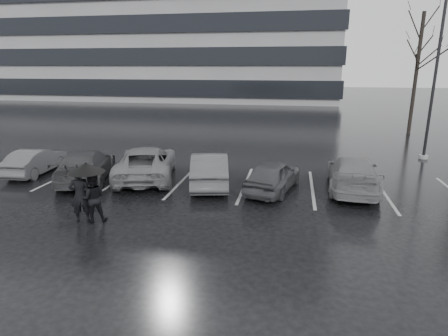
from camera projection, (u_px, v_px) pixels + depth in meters
name	position (u px, v px, depth m)	size (l,w,h in m)	color
ground	(220.00, 204.00, 13.72)	(160.00, 160.00, 0.00)	black
office_building	(142.00, 4.00, 59.27)	(61.00, 26.00, 29.00)	gray
car_main	(273.00, 176.00, 15.03)	(1.50, 3.73, 1.27)	black
car_west_a	(210.00, 169.00, 15.78)	(1.48, 4.24, 1.40)	#2D2D2F
car_west_b	(146.00, 163.00, 16.71)	(2.38, 5.15, 1.43)	#525254
car_west_c	(86.00, 165.00, 16.44)	(1.91, 4.71, 1.37)	black
car_west_d	(36.00, 161.00, 17.46)	(1.26, 3.60, 1.19)	#2D2D2F
car_east	(353.00, 173.00, 15.15)	(1.91, 4.70, 1.36)	#525254
pedestrian_left	(80.00, 195.00, 11.99)	(0.66, 0.43, 1.80)	black
pedestrian_right	(93.00, 198.00, 12.00)	(0.78, 0.61, 1.61)	black
umbrella	(86.00, 168.00, 11.81)	(1.16, 1.16, 1.97)	black
lamp_post	(434.00, 84.00, 19.37)	(0.47, 0.47, 8.63)	gray
stall_stripes	(213.00, 182.00, 16.23)	(19.72, 5.00, 0.00)	#98989A
tree_north	(416.00, 75.00, 26.77)	(0.26, 0.26, 8.50)	black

